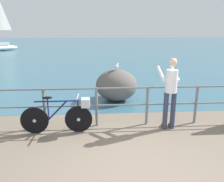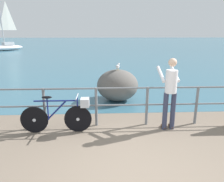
# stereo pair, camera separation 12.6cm
# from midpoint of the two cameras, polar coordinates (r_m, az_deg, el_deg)

# --- Properties ---
(ground_plane) EXTENTS (120.00, 120.00, 0.10)m
(ground_plane) POSITION_cam_midpoint_polar(r_m,az_deg,el_deg) (23.19, -1.31, 9.47)
(ground_plane) COLOR #756656
(sea_surface) EXTENTS (120.00, 90.00, 0.01)m
(sea_surface) POSITION_cam_midpoint_polar(r_m,az_deg,el_deg) (51.07, -2.11, 12.79)
(sea_surface) COLOR #38667A
(sea_surface) RESTS_ON ground_plane
(promenade_railing) EXTENTS (9.24, 0.07, 1.02)m
(promenade_railing) POSITION_cam_midpoint_polar(r_m,az_deg,el_deg) (5.50, 3.27, -2.90)
(promenade_railing) COLOR slate
(promenade_railing) RESTS_ON ground_plane
(bicycle) EXTENTS (1.70, 0.48, 0.92)m
(bicycle) POSITION_cam_midpoint_polar(r_m,az_deg,el_deg) (5.28, -12.44, -6.02)
(bicycle) COLOR black
(bicycle) RESTS_ON ground_plane
(person_at_railing) EXTENTS (0.48, 0.65, 1.78)m
(person_at_railing) POSITION_cam_midpoint_polar(r_m,az_deg,el_deg) (5.37, 15.88, 0.07)
(person_at_railing) COLOR #333851
(person_at_railing) RESTS_ON ground_plane
(breakwater_boulder_main) EXTENTS (1.45, 1.43, 1.10)m
(breakwater_boulder_main) POSITION_cam_midpoint_polar(r_m,az_deg,el_deg) (7.55, 1.95, 1.56)
(breakwater_boulder_main) COLOR #605B56
(breakwater_boulder_main) RESTS_ON ground
(seagull) EXTENTS (0.20, 0.34, 0.23)m
(seagull) POSITION_cam_midpoint_polar(r_m,az_deg,el_deg) (7.33, 2.05, 6.63)
(seagull) COLOR gold
(seagull) RESTS_ON breakwater_boulder_main
(sailboat) EXTENTS (3.97, 4.09, 6.16)m
(sailboat) POSITION_cam_midpoint_polar(r_m,az_deg,el_deg) (31.85, -26.17, 10.93)
(sailboat) COLOR white
(sailboat) RESTS_ON sea_surface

